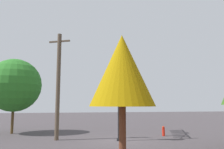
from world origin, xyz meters
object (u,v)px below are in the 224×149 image
tree_near (122,70)px  utility_pole (58,84)px  fire_hydrant (163,131)px  tree_far (14,85)px  signal_pole_assembly (124,74)px

tree_near → utility_pole: bearing=21.0°
fire_hydrant → tree_near: 10.90m
tree_near → tree_far: size_ratio=0.86×
signal_pole_assembly → fire_hydrant: bearing=-93.5°
tree_near → tree_far: (12.75, 7.19, 0.22)m
tree_far → tree_near: bearing=-150.6°
fire_hydrant → tree_far: 14.37m
signal_pole_assembly → fire_hydrant: signal_pole_assembly is taller
utility_pole → tree_near: size_ratio=1.38×
utility_pole → tree_far: 6.34m
fire_hydrant → tree_near: bearing=144.9°
utility_pole → tree_far: (4.80, 4.14, 0.24)m
utility_pole → fire_hydrant: 9.72m
tree_near → tree_far: tree_far is taller
tree_near → signal_pole_assembly: bearing=-15.7°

